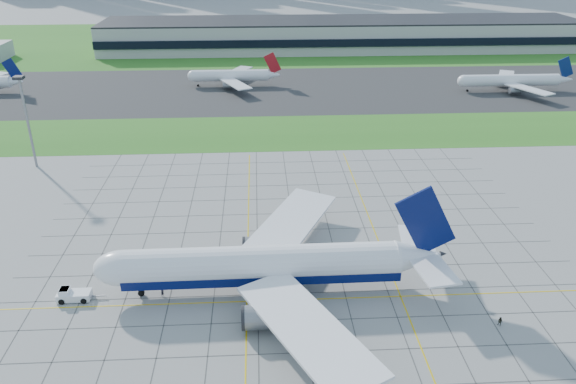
% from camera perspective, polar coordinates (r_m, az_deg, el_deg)
% --- Properties ---
extents(ground, '(1400.00, 1400.00, 0.00)m').
position_cam_1_polar(ground, '(104.89, 1.37, -10.23)').
color(ground, gray).
rests_on(ground, ground).
extents(grass_median, '(700.00, 35.00, 0.04)m').
position_cam_1_polar(grass_median, '(185.56, -0.79, 6.08)').
color(grass_median, '#29661D').
rests_on(grass_median, ground).
extents(asphalt_taxiway, '(700.00, 75.00, 0.04)m').
position_cam_1_polar(asphalt_taxiway, '(238.17, -1.37, 10.41)').
color(asphalt_taxiway, '#383838').
rests_on(asphalt_taxiway, ground).
extents(grass_far, '(700.00, 145.00, 0.04)m').
position_cam_1_polar(grass_far, '(345.63, -2.01, 15.06)').
color(grass_far, '#29661D').
rests_on(grass_far, ground).
extents(apron_markings, '(120.00, 130.00, 0.03)m').
position_cam_1_polar(apron_markings, '(114.10, 1.15, -6.99)').
color(apron_markings, '#474744').
rests_on(apron_markings, ground).
extents(terminal, '(260.00, 43.00, 15.80)m').
position_cam_1_polar(terminal, '(322.92, 5.47, 15.66)').
color(terminal, '#B7B7B2').
rests_on(terminal, ground).
extents(light_mast, '(2.50, 2.50, 25.60)m').
position_cam_1_polar(light_mast, '(168.78, -25.12, 7.49)').
color(light_mast, gray).
rests_on(light_mast, ground).
extents(airliner, '(65.20, 66.10, 20.53)m').
position_cam_1_polar(airliner, '(102.39, -2.38, -7.43)').
color(airliner, white).
rests_on(airliner, ground).
extents(pushback_tug, '(8.56, 3.06, 2.38)m').
position_cam_1_polar(pushback_tug, '(109.77, -21.05, -9.70)').
color(pushback_tug, white).
rests_on(pushback_tug, ground).
extents(crew_near, '(0.72, 0.71, 1.67)m').
position_cam_1_polar(crew_near, '(106.09, -12.63, -9.92)').
color(crew_near, black).
rests_on(crew_near, ground).
extents(crew_far, '(1.00, 1.04, 1.69)m').
position_cam_1_polar(crew_far, '(103.27, 20.75, -12.21)').
color(crew_far, black).
rests_on(crew_far, ground).
extents(distant_jet_1, '(37.22, 42.66, 14.08)m').
position_cam_1_polar(distant_jet_1, '(243.33, -5.68, 11.70)').
color(distant_jet_1, white).
rests_on(distant_jet_1, ground).
extents(distant_jet_2, '(45.54, 42.66, 14.08)m').
position_cam_1_polar(distant_jet_2, '(251.55, 21.81, 10.50)').
color(distant_jet_2, white).
rests_on(distant_jet_2, ground).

